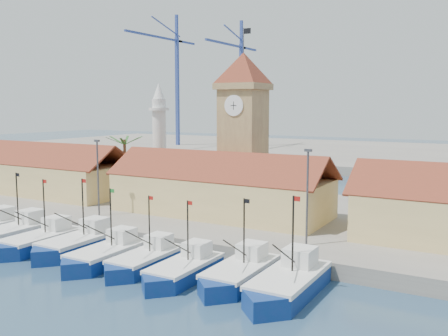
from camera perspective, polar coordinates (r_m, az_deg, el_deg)
The scene contains 19 objects.
ground at distance 45.47m, azimuth -13.52°, elevation -11.58°, with size 400.00×400.00×0.00m, color navy.
quay at distance 64.19m, azimuth 1.33°, elevation -5.22°, with size 140.00×32.00×1.50m, color gray.
terminal at distance 144.92m, azimuth 17.74°, elevation 1.40°, with size 240.00×80.00×2.00m, color gray.
boat_1 at distance 58.16m, azimuth -23.12°, elevation -7.03°, with size 3.76×10.30×7.79m.
boat_2 at distance 54.20m, azimuth -20.45°, elevation -7.94°, with size 3.61×9.89×7.49m.
boat_3 at distance 51.83m, azimuth -16.43°, elevation -8.44°, with size 3.72×10.20×7.72m.
boat_4 at distance 47.59m, azimuth -13.43°, elevation -9.78°, with size 3.53×9.67×7.31m.
boat_5 at distance 45.49m, azimuth -9.12°, elevation -10.52°, with size 3.33×9.11×6.89m.
boat_6 at distance 42.58m, azimuth -4.77°, elevation -11.68°, with size 3.36×9.19×6.96m.
boat_7 at distance 41.43m, azimuth 1.70°, elevation -12.14°, with size 3.54×9.71×7.35m.
boat_8 at distance 39.25m, azimuth 7.23°, elevation -13.19°, with size 3.89×10.66×8.06m.
hall_left at distance 80.92m, azimuth -20.46°, elevation -0.79°, with size 31.20×10.13×7.61m.
hall_center at distance 60.14m, azimuth -0.47°, elevation -2.91°, with size 27.04×10.13×7.61m.
clock_tower at distance 64.53m, azimuth 2.21°, elevation 4.89°, with size 5.80×5.80×22.70m.
minaret at distance 74.38m, azimuth -7.39°, elevation 3.40°, with size 3.00×3.00×16.30m.
palm_tree at distance 76.27m, azimuth -11.26°, elevation 0.78°, with size 5.60×5.03×8.39m.
lamp_posts at distance 52.79m, azimuth -4.38°, elevation -1.58°, with size 80.70×0.25×9.03m.
crane_blue_far at distance 161.59m, azimuth -5.74°, elevation 10.78°, with size 1.00×34.73×41.19m.
crane_blue_near at distance 156.50m, azimuth 1.76°, elevation 10.29°, with size 1.00×30.86×38.62m.
Camera 1 is at (29.81, -31.19, 14.36)m, focal length 40.00 mm.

